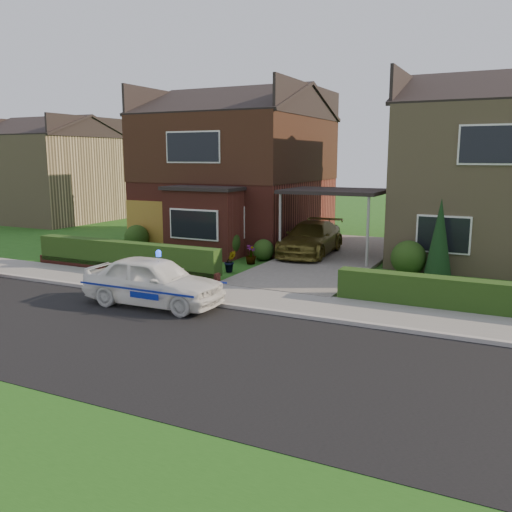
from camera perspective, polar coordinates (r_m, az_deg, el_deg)
The scene contains 23 objects.
ground at distance 12.03m, azimuth -8.58°, elevation -9.26°, with size 120.00×120.00×0.00m, color #1F5115.
road at distance 12.03m, azimuth -8.58°, elevation -9.26°, with size 60.00×6.00×0.02m, color black.
kerb at distance 14.49m, azimuth -1.71°, elevation -5.45°, with size 60.00×0.16×0.12m, color #9E9993.
sidewalk at distance 15.40m, azimuth 0.11°, elevation -4.53°, with size 60.00×2.00×0.10m, color slate.
driveway at distance 21.66m, azimuth 8.12°, elevation -0.21°, with size 3.80×12.00×0.12m, color #666059.
house_left at distance 26.24m, azimuth -1.90°, elevation 9.98°, with size 7.50×9.53×7.25m.
house_right at distance 23.28m, azimuth 24.61°, elevation 8.62°, with size 7.50×8.06×7.25m.
carport_link at distance 21.30m, azimuth 8.27°, elevation 6.65°, with size 3.80×3.00×2.77m.
garage_door at distance 24.43m, azimuth -11.36°, elevation 3.25°, with size 2.20×0.10×2.10m, color olive.
dwarf_wall at distance 19.46m, azimuth -13.84°, elevation -1.26°, with size 7.70×0.25×0.36m, color maroon.
hedge_left at distance 19.61m, azimuth -13.53°, elevation -1.70°, with size 7.50×0.55×0.90m, color #193611.
hedge_right at distance 15.19m, azimuth 22.53°, elevation -5.76°, with size 7.50×0.55×0.80m, color #193611.
shrub_left_far at distance 24.29m, azimuth -12.45°, elevation 1.95°, with size 1.08×1.08×1.08m, color #193611.
shrub_left_mid at distance 21.61m, azimuth -3.39°, elevation 1.47°, with size 1.32×1.32×1.32m, color #193611.
shrub_left_near at distance 21.18m, azimuth 0.79°, elevation 0.64°, with size 0.84×0.84×0.84m, color #193611.
shrub_right_near at distance 19.28m, azimuth 15.75°, elevation -0.19°, with size 1.20×1.20×1.20m, color #193611.
conifer_a at distance 18.82m, azimuth 18.74°, elevation 1.56°, with size 0.90×0.90×2.60m, color black.
neighbour_left at distance 36.65m, azimuth -20.48°, elevation 7.58°, with size 6.50×7.00×5.20m, color #917D59.
police_car at distance 15.02m, azimuth -10.75°, elevation -2.64°, with size 3.65×4.02×1.52m.
driveway_car at distance 21.99m, azimuth 5.80°, elevation 1.88°, with size 1.82×4.48×1.30m, color brown.
potted_plant_a at distance 22.07m, azimuth -19.10°, elevation 0.42°, with size 0.43×0.29×0.81m, color gray.
potted_plant_b at distance 19.03m, azimuth -2.73°, elevation -0.60°, with size 0.42×0.34×0.77m, color gray.
potted_plant_c at distance 20.43m, azimuth -0.56°, elevation 0.11°, with size 0.40×0.40×0.72m, color gray.
Camera 1 is at (6.51, -9.28, 4.04)m, focal length 38.00 mm.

